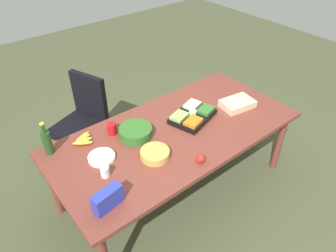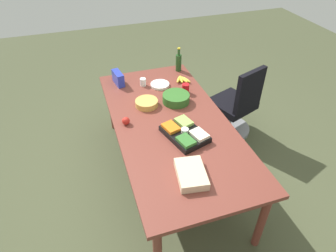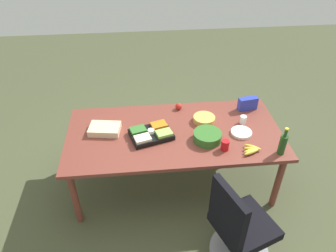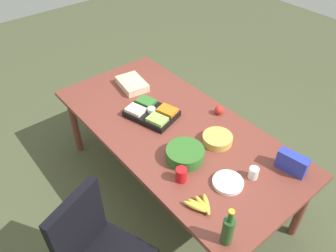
% 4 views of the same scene
% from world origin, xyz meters
% --- Properties ---
extents(ground_plane, '(10.00, 10.00, 0.00)m').
position_xyz_m(ground_plane, '(0.00, 0.00, 0.00)').
color(ground_plane, '#484E33').
extents(conference_table, '(2.27, 1.10, 0.74)m').
position_xyz_m(conference_table, '(0.00, 0.00, 0.68)').
color(conference_table, brown).
rests_on(conference_table, ground).
extents(office_chair, '(0.62, 0.62, 0.97)m').
position_xyz_m(office_chair, '(-0.46, 1.01, 0.37)').
color(office_chair, gray).
rests_on(office_chair, ground).
extents(veggie_tray, '(0.49, 0.41, 0.09)m').
position_xyz_m(veggie_tray, '(0.25, 0.05, 0.78)').
color(veggie_tray, black).
rests_on(veggie_tray, conference_table).
extents(red_solo_cup, '(0.10, 0.10, 0.11)m').
position_xyz_m(red_solo_cup, '(-0.46, 0.33, 0.80)').
color(red_solo_cup, red).
rests_on(red_solo_cup, conference_table).
extents(chip_bowl, '(0.28, 0.28, 0.06)m').
position_xyz_m(chip_bowl, '(-0.35, -0.15, 0.78)').
color(chip_bowl, gold).
rests_on(chip_bowl, conference_table).
extents(paper_cup, '(0.08, 0.08, 0.09)m').
position_xyz_m(paper_cup, '(-0.77, -0.09, 0.79)').
color(paper_cup, white).
rests_on(paper_cup, conference_table).
extents(sheet_cake, '(0.35, 0.27, 0.07)m').
position_xyz_m(sheet_cake, '(0.73, -0.08, 0.78)').
color(sheet_cake, beige).
rests_on(sheet_cake, conference_table).
extents(chip_bag_blue, '(0.23, 0.11, 0.15)m').
position_xyz_m(chip_bag_blue, '(-0.90, -0.35, 0.82)').
color(chip_bag_blue, '#293AB6').
rests_on(chip_bag_blue, conference_table).
extents(paper_plate_stack, '(0.27, 0.27, 0.03)m').
position_xyz_m(paper_plate_stack, '(-0.70, 0.10, 0.76)').
color(paper_plate_stack, white).
rests_on(paper_plate_stack, conference_table).
extents(salad_bowl, '(0.36, 0.36, 0.09)m').
position_xyz_m(salad_bowl, '(-0.32, 0.16, 0.79)').
color(salad_bowl, '#316726').
rests_on(salad_bowl, conference_table).
extents(apple_red, '(0.08, 0.08, 0.08)m').
position_xyz_m(apple_red, '(-0.10, -0.43, 0.78)').
color(apple_red, red).
rests_on(apple_red, conference_table).
extents(wine_bottle, '(0.09, 0.09, 0.30)m').
position_xyz_m(wine_bottle, '(-0.99, 0.43, 0.86)').
color(wine_bottle, '#22481D').
rests_on(wine_bottle, conference_table).
extents(banana_bunch, '(0.20, 0.18, 0.04)m').
position_xyz_m(banana_bunch, '(-0.72, 0.39, 0.77)').
color(banana_bunch, gold).
rests_on(banana_bunch, conference_table).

